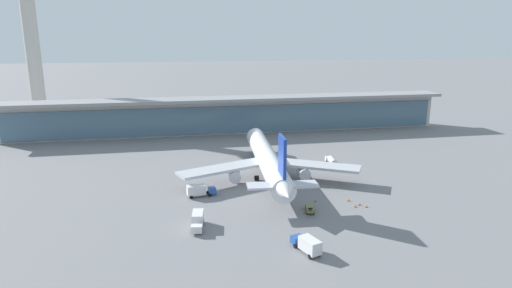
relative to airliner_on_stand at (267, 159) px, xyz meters
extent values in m
plane|color=slate|center=(-1.62, -5.66, -5.59)|extent=(1200.00, 1200.00, 0.00)
cylinder|color=white|center=(0.10, 1.36, 0.02)|extent=(10.15, 56.45, 5.92)
cone|color=white|center=(2.40, 31.72, 0.02)|extent=(6.19, 5.75, 5.80)
cone|color=white|center=(-2.17, -28.71, 0.61)|extent=(5.81, 6.90, 5.33)
cube|color=black|center=(2.15, 28.34, 1.06)|extent=(4.61, 2.78, 0.71)
cube|color=#B7BABF|center=(-13.01, -2.82, -1.01)|extent=(26.14, 15.50, 0.71)
cube|color=#B7BABF|center=(12.44, -4.74, -1.01)|extent=(25.34, 18.53, 0.71)
cylinder|color=silver|center=(-10.00, -3.64, -3.06)|extent=(3.58, 4.52, 3.27)
cylinder|color=silver|center=(9.34, -5.11, -3.06)|extent=(3.58, 4.52, 3.27)
cube|color=#193899|center=(-1.79, -23.59, 7.58)|extent=(1.25, 7.18, 9.19)
cube|color=#B7BABF|center=(-1.86, -24.61, 0.91)|extent=(16.63, 5.71, 0.51)
cylinder|color=black|center=(-3.39, -1.45, -4.88)|extent=(1.33, 1.52, 1.43)
cylinder|color=black|center=(3.13, -1.94, -4.88)|extent=(1.33, 1.52, 1.43)
cylinder|color=black|center=(1.80, 23.76, -4.88)|extent=(1.33, 1.52, 1.43)
cube|color=silver|center=(23.11, 11.68, -4.39)|extent=(2.66, 2.32, 1.50)
cylinder|color=silver|center=(22.43, 6.93, -3.69)|extent=(2.87, 5.84, 2.10)
cylinder|color=black|center=(21.88, 10.89, -5.14)|extent=(0.40, 0.93, 0.90)
cylinder|color=black|center=(24.07, 10.58, -5.14)|extent=(0.40, 0.93, 0.90)
cylinder|color=black|center=(21.08, 5.25, -5.14)|extent=(0.40, 0.93, 0.90)
cylinder|color=black|center=(23.26, 4.94, -5.14)|extent=(0.40, 0.93, 0.90)
cube|color=#234C9E|center=(-3.18, -41.53, -4.39)|extent=(2.75, 2.44, 1.50)
cube|color=black|center=(-3.44, -40.77, -4.09)|extent=(2.00, 0.77, 0.70)
cube|color=silver|center=(-1.89, -45.42, -3.74)|extent=(3.64, 5.09, 2.50)
cylinder|color=black|center=(-3.93, -42.63, -5.14)|extent=(0.55, 0.94, 0.90)
cylinder|color=black|center=(-1.93, -41.96, -5.14)|extent=(0.55, 0.94, 0.90)
cylinder|color=black|center=(-2.42, -47.18, -5.14)|extent=(0.55, 0.94, 0.90)
cylinder|color=black|center=(-0.41, -46.51, -5.14)|extent=(0.55, 0.94, 0.90)
cube|color=silver|center=(-22.18, -32.81, -4.39)|extent=(2.51, 2.08, 1.50)
cube|color=black|center=(-22.28, -33.60, -4.09)|extent=(2.07, 0.39, 0.70)
cube|color=silver|center=(-21.65, -28.74, -3.74)|extent=(2.87, 4.86, 2.50)
cylinder|color=black|center=(-21.03, -32.15, -5.14)|extent=(0.39, 0.93, 0.90)
cylinder|color=black|center=(-23.13, -31.88, -5.14)|extent=(0.39, 0.93, 0.90)
cylinder|color=black|center=(-20.41, -27.39, -5.14)|extent=(0.39, 0.93, 0.90)
cylinder|color=black|center=(-22.51, -27.12, -5.14)|extent=(0.39, 0.93, 0.90)
cube|color=#234C9E|center=(-16.88, -10.63, -4.39)|extent=(2.09, 2.52, 1.50)
cube|color=black|center=(-16.09, -10.53, -4.09)|extent=(0.39, 2.07, 0.70)
cube|color=silver|center=(-20.94, -11.18, -3.74)|extent=(4.86, 2.89, 2.50)
cylinder|color=black|center=(-17.81, -9.69, -5.14)|extent=(0.93, 0.40, 0.90)
cylinder|color=black|center=(-17.53, -11.79, -5.14)|extent=(0.93, 0.40, 0.90)
cylinder|color=black|center=(-22.57, -10.33, -5.14)|extent=(0.93, 0.40, 0.90)
cylinder|color=black|center=(-22.29, -12.42, -5.14)|extent=(0.93, 0.40, 0.90)
cube|color=olive|center=(4.53, -25.81, -4.84)|extent=(2.99, 5.10, 0.60)
cube|color=black|center=(3.90, -28.15, -3.76)|extent=(1.90, 4.05, 1.72)
cylinder|color=black|center=(4.89, -27.65, -5.14)|extent=(0.50, 0.94, 0.90)
cylinder|color=black|center=(3.29, -27.22, -5.14)|extent=(0.50, 0.94, 0.90)
cylinder|color=black|center=(5.77, -24.40, -5.14)|extent=(0.50, 0.94, 0.90)
cylinder|color=black|center=(4.17, -23.97, -5.14)|extent=(0.50, 0.94, 0.90)
cube|color=beige|center=(-1.62, 62.59, 1.41)|extent=(180.00, 8.00, 14.00)
cube|color=slate|center=(-1.62, 58.29, 0.71)|extent=(176.40, 0.50, 11.20)
cube|color=gray|center=(-1.62, 60.59, 9.01)|extent=(183.60, 12.80, 1.20)
cylinder|color=beige|center=(-86.48, 99.83, 27.79)|extent=(6.40, 6.40, 66.76)
cone|color=orange|center=(18.58, -25.95, -5.24)|extent=(0.44, 0.44, 0.70)
cube|color=black|center=(18.58, -25.95, -5.57)|extent=(0.62, 0.62, 0.04)
cone|color=orange|center=(17.56, -24.43, -5.24)|extent=(0.44, 0.44, 0.70)
cube|color=black|center=(17.56, -24.43, -5.57)|extent=(0.62, 0.62, 0.04)
cone|color=orange|center=(16.05, -21.35, -5.24)|extent=(0.44, 0.44, 0.70)
cube|color=black|center=(16.05, -21.35, -5.57)|extent=(0.62, 0.62, 0.04)
cone|color=orange|center=(7.74, -20.27, -5.24)|extent=(0.44, 0.44, 0.70)
cube|color=black|center=(7.74, -20.27, -5.57)|extent=(0.62, 0.62, 0.04)
cone|color=orange|center=(16.05, -25.37, -5.24)|extent=(0.44, 0.44, 0.70)
cube|color=black|center=(16.05, -25.37, -5.57)|extent=(0.62, 0.62, 0.04)
camera|label=1|loc=(-26.08, -116.33, 34.24)|focal=30.52mm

